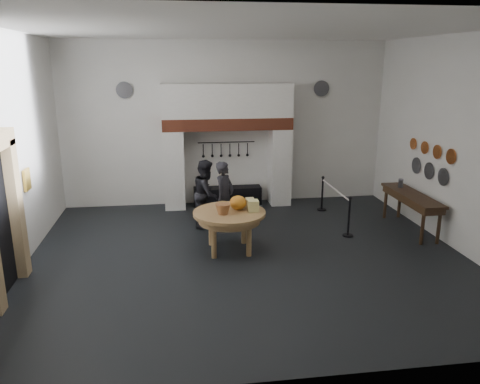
{
  "coord_description": "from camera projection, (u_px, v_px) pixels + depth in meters",
  "views": [
    {
      "loc": [
        -1.44,
        -8.97,
        3.92
      ],
      "look_at": [
        -0.15,
        0.15,
        1.35
      ],
      "focal_mm": 35.0,
      "sensor_mm": 36.0,
      "label": 1
    }
  ],
  "objects": [
    {
      "name": "floor",
      "position": [
        248.0,
        256.0,
        9.8
      ],
      "size": [
        9.0,
        8.0,
        0.02
      ],
      "primitive_type": "cube",
      "color": "black",
      "rests_on": "ground"
    },
    {
      "name": "ceiling",
      "position": [
        249.0,
        29.0,
        8.59
      ],
      "size": [
        9.0,
        8.0,
        0.02
      ],
      "primitive_type": "cube",
      "color": "silver",
      "rests_on": "wall_back"
    },
    {
      "name": "wall_back",
      "position": [
        226.0,
        124.0,
        13.01
      ],
      "size": [
        9.0,
        0.02,
        4.5
      ],
      "primitive_type": "cube",
      "color": "silver",
      "rests_on": "floor"
    },
    {
      "name": "wall_front",
      "position": [
        303.0,
        212.0,
        5.38
      ],
      "size": [
        9.0,
        0.02,
        4.5
      ],
      "primitive_type": "cube",
      "color": "silver",
      "rests_on": "floor"
    },
    {
      "name": "wall_left",
      "position": [
        7.0,
        156.0,
        8.59
      ],
      "size": [
        0.02,
        8.0,
        4.5
      ],
      "primitive_type": "cube",
      "color": "silver",
      "rests_on": "floor"
    },
    {
      "name": "wall_right",
      "position": [
        460.0,
        144.0,
        9.81
      ],
      "size": [
        0.02,
        8.0,
        4.5
      ],
      "primitive_type": "cube",
      "color": "silver",
      "rests_on": "floor"
    },
    {
      "name": "chimney_pier_left",
      "position": [
        174.0,
        170.0,
        12.8
      ],
      "size": [
        0.55,
        0.7,
        2.15
      ],
      "primitive_type": "cube",
      "color": "silver",
      "rests_on": "floor"
    },
    {
      "name": "chimney_pier_right",
      "position": [
        279.0,
        166.0,
        13.19
      ],
      "size": [
        0.55,
        0.7,
        2.15
      ],
      "primitive_type": "cube",
      "color": "silver",
      "rests_on": "floor"
    },
    {
      "name": "hearth_brick_band",
      "position": [
        227.0,
        123.0,
        12.66
      ],
      "size": [
        3.5,
        0.72,
        0.32
      ],
      "primitive_type": "cube",
      "color": "#9E442B",
      "rests_on": "chimney_pier_left"
    },
    {
      "name": "chimney_hood",
      "position": [
        227.0,
        101.0,
        12.5
      ],
      "size": [
        3.5,
        0.7,
        0.9
      ],
      "primitive_type": "cube",
      "color": "silver",
      "rests_on": "hearth_brick_band"
    },
    {
      "name": "iron_range",
      "position": [
        228.0,
        196.0,
        13.28
      ],
      "size": [
        1.9,
        0.45,
        0.5
      ],
      "primitive_type": "cube",
      "color": "black",
      "rests_on": "floor"
    },
    {
      "name": "utensil_rail",
      "position": [
        226.0,
        142.0,
        13.07
      ],
      "size": [
        1.6,
        0.02,
        0.02
      ],
      "primitive_type": "cylinder",
      "rotation": [
        0.0,
        1.57,
        0.0
      ],
      "color": "black",
      "rests_on": "wall_back"
    },
    {
      "name": "door_jamb_far",
      "position": [
        15.0,
        210.0,
        8.58
      ],
      "size": [
        0.22,
        0.3,
        2.6
      ],
      "primitive_type": "cube",
      "color": "tan",
      "rests_on": "floor"
    },
    {
      "name": "wall_plaque",
      "position": [
        27.0,
        180.0,
        9.54
      ],
      "size": [
        0.05,
        0.34,
        0.44
      ],
      "primitive_type": "cube",
      "color": "gold",
      "rests_on": "wall_left"
    },
    {
      "name": "work_table",
      "position": [
        229.0,
        213.0,
        9.86
      ],
      "size": [
        1.96,
        1.96,
        0.07
      ],
      "primitive_type": "cylinder",
      "rotation": [
        0.0,
        0.0,
        -0.34
      ],
      "color": "#A8884F",
      "rests_on": "floor"
    },
    {
      "name": "pumpkin",
      "position": [
        238.0,
        203.0,
        9.93
      ],
      "size": [
        0.36,
        0.36,
        0.31
      ],
      "primitive_type": "ellipsoid",
      "color": "orange",
      "rests_on": "work_table"
    },
    {
      "name": "cheese_block_big",
      "position": [
        253.0,
        206.0,
        9.84
      ],
      "size": [
        0.22,
        0.22,
        0.24
      ],
      "primitive_type": "cube",
      "color": "#E0D786",
      "rests_on": "work_table"
    },
    {
      "name": "cheese_block_small",
      "position": [
        250.0,
        203.0,
        10.13
      ],
      "size": [
        0.18,
        0.18,
        0.2
      ],
      "primitive_type": "cube",
      "color": "#D8C281",
      "rests_on": "work_table"
    },
    {
      "name": "wicker_basket",
      "position": [
        223.0,
        209.0,
        9.66
      ],
      "size": [
        0.41,
        0.41,
        0.22
      ],
      "primitive_type": "cone",
      "rotation": [
        3.14,
        0.0,
        -0.34
      ],
      "color": "#A15F3B",
      "rests_on": "work_table"
    },
    {
      "name": "bread_loaf",
      "position": [
        223.0,
        204.0,
        10.16
      ],
      "size": [
        0.31,
        0.18,
        0.13
      ],
      "primitive_type": "ellipsoid",
      "color": "olive",
      "rests_on": "work_table"
    },
    {
      "name": "visitor_near",
      "position": [
        225.0,
        197.0,
        11.06
      ],
      "size": [
        0.69,
        0.73,
        1.69
      ],
      "primitive_type": "imported",
      "rotation": [
        0.0,
        0.0,
        0.93
      ],
      "color": "#222227",
      "rests_on": "floor"
    },
    {
      "name": "visitor_far",
      "position": [
        206.0,
        193.0,
        11.39
      ],
      "size": [
        0.83,
        0.95,
        1.66
      ],
      "primitive_type": "imported",
      "rotation": [
        0.0,
        0.0,
        1.29
      ],
      "color": "black",
      "rests_on": "floor"
    },
    {
      "name": "side_table",
      "position": [
        412.0,
        195.0,
        11.08
      ],
      "size": [
        0.55,
        2.2,
        0.06
      ],
      "primitive_type": "cube",
      "color": "#3B2615",
      "rests_on": "floor"
    },
    {
      "name": "pewter_jug",
      "position": [
        401.0,
        183.0,
        11.62
      ],
      "size": [
        0.12,
        0.12,
        0.22
      ],
      "primitive_type": "cylinder",
      "color": "#504F54",
      "rests_on": "side_table"
    },
    {
      "name": "copper_pan_a",
      "position": [
        451.0,
        157.0,
        10.07
      ],
      "size": [
        0.03,
        0.34,
        0.34
      ],
      "primitive_type": "cylinder",
      "rotation": [
        0.0,
        1.57,
        0.0
      ],
      "color": "#C6662D",
      "rests_on": "wall_right"
    },
    {
      "name": "copper_pan_b",
      "position": [
        437.0,
        152.0,
        10.6
      ],
      "size": [
        0.03,
        0.32,
        0.32
      ],
      "primitive_type": "cylinder",
      "rotation": [
        0.0,
        1.57,
        0.0
      ],
      "color": "#C6662D",
      "rests_on": "wall_right"
    },
    {
      "name": "copper_pan_c",
      "position": [
        425.0,
        148.0,
        11.12
      ],
      "size": [
        0.03,
        0.3,
        0.3
      ],
      "primitive_type": "cylinder",
      "rotation": [
        0.0,
        1.57,
        0.0
      ],
      "color": "#C6662D",
      "rests_on": "wall_right"
    },
    {
      "name": "copper_pan_d",
      "position": [
        413.0,
        144.0,
        11.64
      ],
      "size": [
        0.03,
        0.28,
        0.28
      ],
      "primitive_type": "cylinder",
      "rotation": [
        0.0,
        1.57,
        0.0
      ],
      "color": "#C6662D",
      "rests_on": "wall_right"
    },
    {
      "name": "pewter_plate_left",
      "position": [
        443.0,
        177.0,
        10.4
      ],
      "size": [
        0.03,
        0.4,
        0.4
      ],
      "primitive_type": "cylinder",
      "rotation": [
        0.0,
        1.57,
        0.0
      ],
      "color": "#4C4C51",
      "rests_on": "wall_right"
    },
    {
      "name": "pewter_plate_mid",
      "position": [
        429.0,
        171.0,
        10.97
      ],
      "size": [
        0.03,
        0.4,
        0.4
      ],
      "primitive_type": "cylinder",
      "rotation": [
        0.0,
        1.57,
        0.0
      ],
      "color": "#4C4C51",
      "rests_on": "wall_right"
    },
    {
      "name": "pewter_plate_right",
      "position": [
        416.0,
        165.0,
        11.54
      ],
      "size": [
        0.03,
        0.4,
        0.4
      ],
      "primitive_type": "cylinder",
      "rotation": [
        0.0,
        1.57,
        0.0
      ],
      "color": "#4C4C51",
      "rests_on": "wall_right"
    },
    {
      "name": "pewter_plate_back_left",
      "position": [
        124.0,
        90.0,
        12.36
      ],
      "size": [
        0.44,
        0.03,
        0.44
      ],
      "primitive_type": "cylinder",
      "rotation": [
        1.57,
        0.0,
        0.0
      ],
      "color": "#4C4C51",
      "rests_on": "wall_back"
    },
    {
      "name": "pewter_plate_back_right",
      "position": [
        321.0,
        88.0,
        13.08
      ],
      "size": [
        0.44,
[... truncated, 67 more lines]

